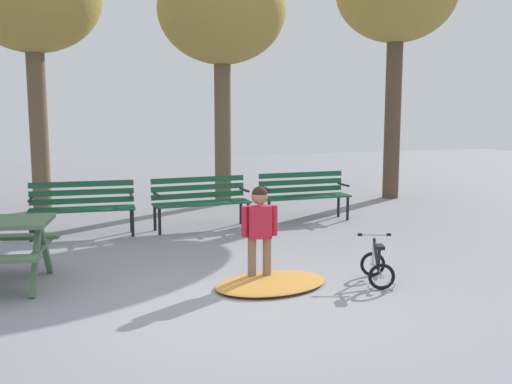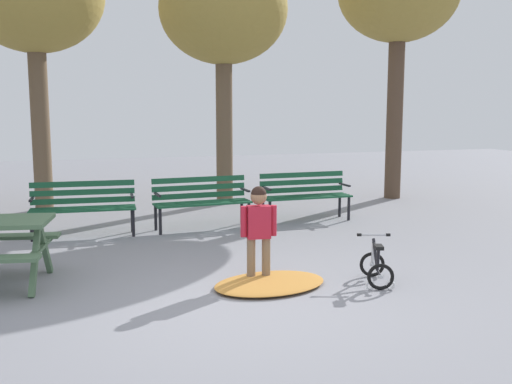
{
  "view_description": "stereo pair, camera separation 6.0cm",
  "coord_description": "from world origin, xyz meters",
  "px_view_note": "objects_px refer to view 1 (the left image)",
  "views": [
    {
      "loc": [
        -1.59,
        -5.63,
        2.02
      ],
      "look_at": [
        0.95,
        2.03,
        0.85
      ],
      "focal_mm": 41.53,
      "sensor_mm": 36.0,
      "label": 1
    },
    {
      "loc": [
        -1.53,
        -5.65,
        2.02
      ],
      "look_at": [
        0.95,
        2.03,
        0.85
      ],
      "focal_mm": 41.53,
      "sensor_mm": 36.0,
      "label": 2
    }
  ],
  "objects_px": {
    "child_standing": "(260,225)",
    "park_bench_far_left": "(82,204)",
    "park_bench_left": "(201,198)",
    "park_bench_right": "(304,192)",
    "kids_bicycle": "(377,266)"
  },
  "relations": [
    {
      "from": "kids_bicycle",
      "to": "child_standing",
      "type": "bearing_deg",
      "value": 157.93
    },
    {
      "from": "park_bench_right",
      "to": "child_standing",
      "type": "relative_size",
      "value": 1.44
    },
    {
      "from": "park_bench_right",
      "to": "child_standing",
      "type": "distance_m",
      "value": 3.81
    },
    {
      "from": "park_bench_far_left",
      "to": "park_bench_left",
      "type": "bearing_deg",
      "value": -0.35
    },
    {
      "from": "park_bench_far_left",
      "to": "kids_bicycle",
      "type": "distance_m",
      "value": 4.83
    },
    {
      "from": "park_bench_left",
      "to": "park_bench_right",
      "type": "xyz_separation_m",
      "value": [
        1.9,
        0.12,
        0.0
      ]
    },
    {
      "from": "child_standing",
      "to": "park_bench_far_left",
      "type": "bearing_deg",
      "value": 120.36
    },
    {
      "from": "park_bench_right",
      "to": "park_bench_far_left",
      "type": "bearing_deg",
      "value": -178.42
    },
    {
      "from": "child_standing",
      "to": "park_bench_right",
      "type": "bearing_deg",
      "value": 59.41
    },
    {
      "from": "park_bench_far_left",
      "to": "park_bench_right",
      "type": "xyz_separation_m",
      "value": [
        3.79,
        0.1,
        0.0
      ]
    },
    {
      "from": "child_standing",
      "to": "kids_bicycle",
      "type": "relative_size",
      "value": 1.78
    },
    {
      "from": "park_bench_far_left",
      "to": "kids_bicycle",
      "type": "height_order",
      "value": "park_bench_far_left"
    },
    {
      "from": "park_bench_left",
      "to": "child_standing",
      "type": "relative_size",
      "value": 1.46
    },
    {
      "from": "child_standing",
      "to": "park_bench_left",
      "type": "bearing_deg",
      "value": 89.42
    },
    {
      "from": "park_bench_left",
      "to": "park_bench_right",
      "type": "height_order",
      "value": "same"
    }
  ]
}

